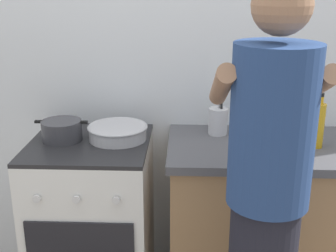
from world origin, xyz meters
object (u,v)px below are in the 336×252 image
Objects in this scene: stove_range at (94,221)px; pot at (62,130)px; mixing_bowl at (118,132)px; utensil_crock at (219,117)px; spice_bottle at (269,135)px; oil_bottle at (318,124)px; person at (266,210)px.

stove_range is 3.36× the size of pot.
mixing_bowl is 0.53m from utensil_crock.
pot is at bearing -175.16° from mixing_bowl.
spice_bottle is (0.76, -0.03, 0.00)m from mixing_bowl.
pot reaches higher than stove_range.
mixing_bowl is 0.93× the size of utensil_crock.
mixing_bowl is 1.14× the size of oil_bottle.
person reaches higher than spice_bottle.
pot is (-0.14, 0.03, 0.50)m from stove_range.
mixing_bowl reaches higher than stove_range.
person is (0.79, -0.59, 0.41)m from stove_range.
spice_bottle is at bearing -0.09° from pot.
person reaches higher than pot.
utensil_crock is (0.52, 0.10, 0.05)m from mixing_bowl.
utensil_crock is at bearing 11.39° from mixing_bowl.
utensil_crock is (0.66, 0.15, 0.54)m from stove_range.
person is (0.13, -0.74, -0.13)m from utensil_crock.
stove_range is 1.03m from spice_bottle.
person is at bearing -36.76° from stove_range.
person is (0.93, -0.61, -0.09)m from pot.
utensil_crock is at bearing 9.12° from pot.
stove_range is 2.93× the size of mixing_bowl.
utensil_crock is at bearing 99.97° from person.
mixing_bowl is (0.28, 0.02, -0.01)m from pot.
stove_range is 0.51m from mixing_bowl.
mixing_bowl is at bearing 4.84° from pot.
pot reaches higher than spice_bottle.
oil_bottle reaches higher than spice_bottle.
utensil_crock reaches higher than spice_bottle.
mixing_bowl is at bearing 176.04° from oil_bottle.
oil_bottle is (1.12, -0.02, 0.57)m from stove_range.
spice_bottle is (1.04, -0.00, -0.01)m from pot.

